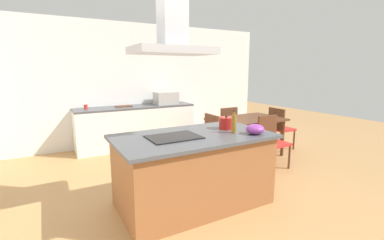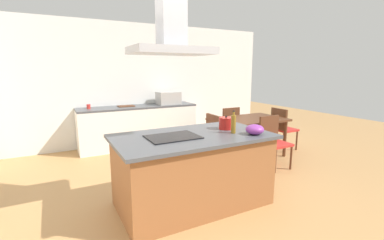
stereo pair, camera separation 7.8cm
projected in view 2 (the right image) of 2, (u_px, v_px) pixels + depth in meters
name	position (u px, v px, depth m)	size (l,w,h in m)	color
ground	(153.00, 166.00, 4.73)	(16.00, 16.00, 0.00)	tan
wall_back	(125.00, 85.00, 6.00)	(7.20, 0.10, 2.70)	white
kitchen_island	(193.00, 170.00, 3.34)	(1.92, 1.08, 0.90)	#995B33
cooktop	(173.00, 137.00, 3.14)	(0.60, 0.44, 0.01)	black
tea_kettle	(226.00, 123.00, 3.57)	(0.24, 0.19, 0.18)	#B21E19
olive_oil_bottle	(233.00, 124.00, 3.33)	(0.06, 0.06, 0.29)	olive
mixing_bowl	(255.00, 129.00, 3.27)	(0.22, 0.22, 0.12)	purple
back_counter	(139.00, 126.00, 5.93)	(2.55, 0.62, 0.90)	white
countertop_microwave	(168.00, 98.00, 6.15)	(0.50, 0.38, 0.28)	#B2AFAA
coffee_mug_red	(89.00, 107.00, 5.43)	(0.08, 0.08, 0.09)	red
cutting_board	(126.00, 106.00, 5.77)	(0.34, 0.24, 0.02)	#59331E
dining_table	(248.00, 123.00, 5.19)	(1.40, 0.90, 0.75)	#59331E
chair_facing_island	(273.00, 138.00, 4.64)	(0.42, 0.42, 0.89)	red
chair_at_right_end	(282.00, 126.00, 5.64)	(0.42, 0.42, 0.89)	red
chair_at_left_end	(208.00, 136.00, 4.80)	(0.42, 0.42, 0.89)	red
chair_facing_back_wall	(228.00, 125.00, 5.79)	(0.42, 0.42, 0.89)	red
range_hood	(171.00, 31.00, 2.91)	(0.90, 0.55, 0.78)	#ADADB2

